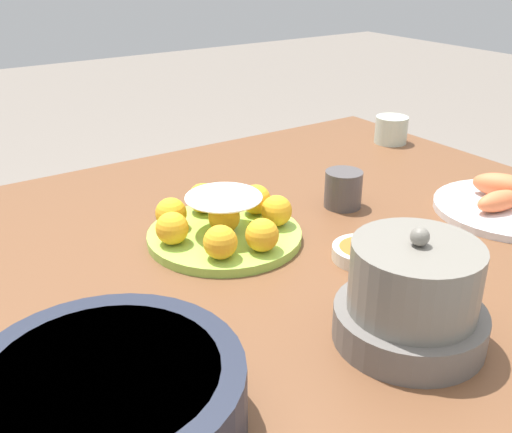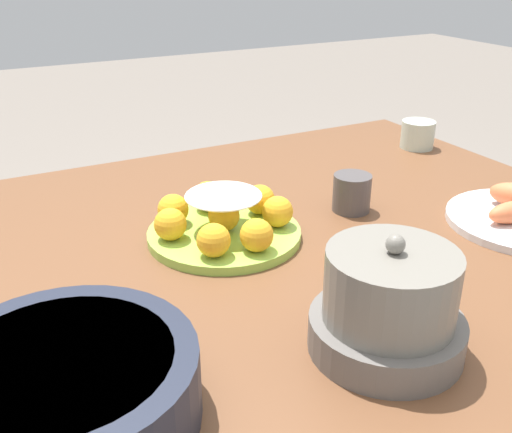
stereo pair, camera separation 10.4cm
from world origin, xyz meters
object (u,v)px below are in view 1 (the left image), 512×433
at_px(sauce_bowl, 363,252).
at_px(warming_pot, 412,298).
at_px(cake_plate, 224,222).
at_px(seafood_platter, 512,204).
at_px(cup_near, 391,130).
at_px(dining_table, 286,277).
at_px(serving_bowl, 108,400).
at_px(cup_far, 343,189).

relative_size(sauce_bowl, warming_pot, 0.52).
bearing_deg(sauce_bowl, cake_plate, -50.85).
height_order(cake_plate, sauce_bowl, cake_plate).
height_order(seafood_platter, cup_near, cup_near).
bearing_deg(sauce_bowl, dining_table, -70.84).
distance_m(cake_plate, warming_pot, 0.39).
relative_size(cake_plate, cup_near, 3.25).
height_order(dining_table, warming_pot, warming_pot).
height_order(cup_near, warming_pot, warming_pot).
height_order(serving_bowl, warming_pot, warming_pot).
distance_m(cake_plate, sauce_bowl, 0.24).
xyz_separation_m(seafood_platter, cup_far, (0.25, -0.20, 0.02)).
relative_size(cup_near, cup_far, 1.14).
relative_size(serving_bowl, sauce_bowl, 2.84).
xyz_separation_m(sauce_bowl, seafood_platter, (-0.37, 0.02, 0.01)).
xyz_separation_m(serving_bowl, sauce_bowl, (-0.49, -0.13, -0.03)).
bearing_deg(serving_bowl, seafood_platter, -172.44).
xyz_separation_m(cake_plate, cup_near, (-0.65, -0.24, 0.00)).
bearing_deg(seafood_platter, cake_plate, -21.81).
xyz_separation_m(serving_bowl, cup_far, (-0.60, -0.32, -0.01)).
xyz_separation_m(dining_table, cup_far, (-0.17, -0.04, 0.12)).
bearing_deg(cake_plate, cup_far, 179.06).
height_order(sauce_bowl, seafood_platter, seafood_platter).
height_order(cup_near, cup_far, cup_far).
relative_size(seafood_platter, cup_near, 3.42).
bearing_deg(seafood_platter, warming_pot, 20.11).
xyz_separation_m(sauce_bowl, warming_pot, (0.10, 0.19, 0.05)).
bearing_deg(sauce_bowl, seafood_platter, 176.72).
height_order(serving_bowl, cup_far, serving_bowl).
relative_size(cake_plate, seafood_platter, 0.95).
xyz_separation_m(cake_plate, seafood_platter, (-0.52, 0.21, -0.02)).
bearing_deg(cup_near, cup_far, 32.59).
xyz_separation_m(cup_far, warming_pot, (0.22, 0.38, 0.03)).
bearing_deg(dining_table, cake_plate, -23.55).
distance_m(cake_plate, cup_far, 0.27).
bearing_deg(serving_bowl, dining_table, -147.68).
relative_size(serving_bowl, warming_pot, 1.47).
distance_m(dining_table, serving_bowl, 0.53).
distance_m(seafood_platter, cup_far, 0.32).
xyz_separation_m(dining_table, cup_near, (-0.55, -0.28, 0.12)).
bearing_deg(cake_plate, serving_bowl, 43.88).
bearing_deg(cup_near, warming_pot, 45.94).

